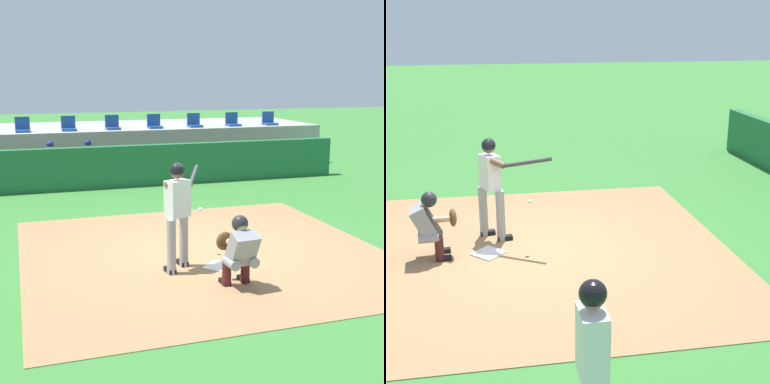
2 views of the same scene
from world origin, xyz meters
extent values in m
plane|color=#387A33|center=(0.00, 0.00, 0.00)|extent=(80.00, 80.00, 0.00)
cube|color=#9E754C|center=(0.00, 0.00, 0.01)|extent=(6.40, 6.40, 0.01)
cube|color=white|center=(0.00, -0.80, 0.02)|extent=(0.62, 0.62, 0.02)
cylinder|color=#99999E|center=(-0.85, -0.85, 0.46)|extent=(0.15, 0.15, 0.92)
cylinder|color=#99999E|center=(-0.55, -0.56, 0.46)|extent=(0.15, 0.15, 0.92)
cube|color=white|center=(-0.70, -0.71, 1.22)|extent=(0.44, 0.37, 0.60)
sphere|color=brown|center=(-0.70, -0.71, 1.65)|extent=(0.21, 0.21, 0.21)
sphere|color=black|center=(-0.70, -0.71, 1.68)|extent=(0.24, 0.24, 0.24)
cylinder|color=brown|center=(-0.65, -0.61, 1.43)|extent=(0.55, 0.35, 0.18)
cylinder|color=brown|center=(-0.46, -0.58, 1.43)|extent=(0.20, 0.27, 0.17)
cylinder|color=#333338|center=(-0.23, -0.10, 1.48)|extent=(0.43, 0.79, 0.24)
cube|color=black|center=(-0.86, -0.79, 0.04)|extent=(0.16, 0.28, 0.09)
cube|color=black|center=(-0.56, -0.50, 0.04)|extent=(0.16, 0.28, 0.09)
cylinder|color=gray|center=(-0.17, -1.75, 0.42)|extent=(0.19, 0.33, 0.16)
cylinder|color=#4C1919|center=(-0.18, -1.60, 0.21)|extent=(0.14, 0.14, 0.42)
cube|color=black|center=(-0.19, -1.54, 0.04)|extent=(0.13, 0.25, 0.08)
cylinder|color=gray|center=(0.15, -1.72, 0.42)|extent=(0.19, 0.33, 0.16)
cylinder|color=#4C1919|center=(0.13, -1.57, 0.21)|extent=(0.14, 0.14, 0.42)
cube|color=black|center=(0.13, -1.51, 0.04)|extent=(0.13, 0.25, 0.08)
cube|color=gray|center=(-0.01, -1.78, 0.64)|extent=(0.44, 0.47, 0.57)
cube|color=#2D2D33|center=(-0.02, -1.66, 0.64)|extent=(0.40, 0.28, 0.45)
sphere|color=tan|center=(-0.02, -1.70, 0.98)|extent=(0.21, 0.21, 0.21)
sphere|color=#232328|center=(-0.02, -1.68, 1.00)|extent=(0.25, 0.25, 0.25)
cylinder|color=tan|center=(-0.07, -1.56, 0.64)|extent=(0.14, 0.46, 0.10)
ellipsoid|color=brown|center=(-0.13, -1.34, 0.64)|extent=(0.29, 0.14, 0.30)
sphere|color=white|center=(-0.09, -0.08, 0.85)|extent=(0.07, 0.07, 0.07)
cube|color=#1E6638|center=(0.00, 6.50, 0.60)|extent=(13.00, 0.30, 1.20)
cube|color=olive|center=(0.00, 7.50, 0.23)|extent=(11.80, 0.44, 0.45)
cylinder|color=#939399|center=(-2.31, 7.25, 0.49)|extent=(0.15, 0.40, 0.15)
cylinder|color=#939399|center=(-2.31, 7.05, 0.23)|extent=(0.13, 0.13, 0.45)
cube|color=maroon|center=(-2.31, 7.00, 0.04)|extent=(0.11, 0.24, 0.08)
cylinder|color=#939399|center=(-2.05, 7.25, 0.49)|extent=(0.15, 0.40, 0.15)
cylinder|color=#939399|center=(-2.05, 7.05, 0.23)|extent=(0.13, 0.13, 0.45)
cube|color=maroon|center=(-2.05, 7.00, 0.04)|extent=(0.11, 0.24, 0.08)
cube|color=gray|center=(-2.18, 7.47, 0.76)|extent=(0.36, 0.22, 0.54)
sphere|color=beige|center=(-2.18, 7.47, 1.15)|extent=(0.20, 0.20, 0.20)
sphere|color=navy|center=(-2.18, 7.47, 1.19)|extent=(0.22, 0.22, 0.22)
cylinder|color=beige|center=(-2.38, 7.33, 0.65)|extent=(0.09, 0.41, 0.22)
cylinder|color=beige|center=(-1.98, 7.33, 0.65)|extent=(0.09, 0.41, 0.22)
cylinder|color=#939399|center=(-1.22, 7.25, 0.49)|extent=(0.15, 0.40, 0.15)
cylinder|color=#939399|center=(-1.22, 7.05, 0.23)|extent=(0.13, 0.13, 0.45)
cube|color=maroon|center=(-1.22, 7.00, 0.04)|extent=(0.11, 0.24, 0.08)
cylinder|color=#939399|center=(-0.96, 7.25, 0.49)|extent=(0.15, 0.40, 0.15)
cylinder|color=#939399|center=(-0.96, 7.05, 0.23)|extent=(0.13, 0.13, 0.45)
cube|color=maroon|center=(-0.96, 7.00, 0.04)|extent=(0.11, 0.24, 0.08)
cube|color=gray|center=(-1.09, 7.47, 0.76)|extent=(0.36, 0.22, 0.54)
sphere|color=tan|center=(-1.09, 7.47, 1.15)|extent=(0.20, 0.20, 0.20)
sphere|color=navy|center=(-1.09, 7.47, 1.19)|extent=(0.22, 0.22, 0.22)
cylinder|color=tan|center=(-1.29, 7.33, 0.65)|extent=(0.09, 0.41, 0.22)
cylinder|color=tan|center=(-0.89, 7.33, 0.65)|extent=(0.09, 0.41, 0.22)
cube|color=#9E9E99|center=(0.00, 10.90, 0.70)|extent=(15.00, 4.40, 1.40)
cube|color=#1E478C|center=(-2.89, 9.30, 1.44)|extent=(0.46, 0.46, 0.08)
cube|color=#1E478C|center=(-2.89, 9.50, 1.68)|extent=(0.46, 0.06, 0.40)
cube|color=#1E478C|center=(-1.44, 9.30, 1.44)|extent=(0.46, 0.46, 0.08)
cube|color=#1E478C|center=(-1.44, 9.50, 1.68)|extent=(0.46, 0.06, 0.40)
cube|color=#1E478C|center=(0.00, 9.30, 1.44)|extent=(0.46, 0.46, 0.08)
cube|color=#1E478C|center=(0.00, 9.50, 1.68)|extent=(0.46, 0.06, 0.40)
cube|color=#1E478C|center=(1.44, 9.30, 1.44)|extent=(0.46, 0.46, 0.08)
cube|color=#1E478C|center=(1.44, 9.50, 1.68)|extent=(0.46, 0.06, 0.40)
cube|color=#1E478C|center=(2.89, 9.30, 1.44)|extent=(0.46, 0.46, 0.08)
cube|color=#1E478C|center=(2.89, 9.50, 1.68)|extent=(0.46, 0.06, 0.40)
cube|color=#1E478C|center=(4.33, 9.30, 1.44)|extent=(0.46, 0.46, 0.08)
cube|color=#1E478C|center=(4.33, 9.50, 1.68)|extent=(0.46, 0.06, 0.40)
cube|color=#1E478C|center=(5.78, 9.30, 1.44)|extent=(0.46, 0.46, 0.08)
cube|color=#1E478C|center=(5.78, 9.50, 1.68)|extent=(0.46, 0.06, 0.40)
camera|label=1|loc=(-3.12, -8.98, 3.16)|focal=51.32mm
camera|label=2|loc=(8.53, -0.82, 3.73)|focal=51.75mm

